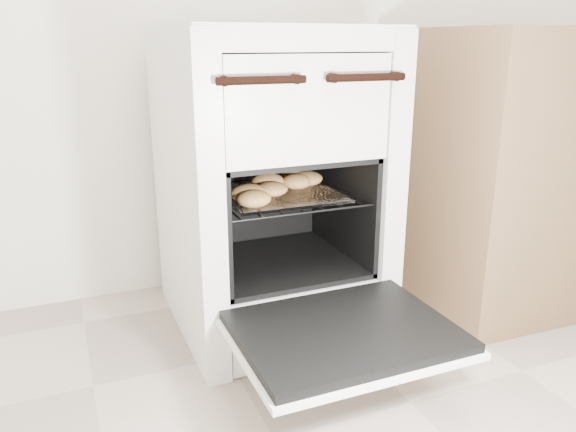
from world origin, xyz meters
The scene contains 6 objects.
stove centered at (-0.15, 1.20, 0.40)m, with size 0.54×0.60×0.82m.
oven_door centered at (-0.15, 0.75, 0.18)m, with size 0.48×0.38×0.03m.
oven_rack centered at (-0.15, 1.14, 0.40)m, with size 0.39×0.38×0.01m.
foil_sheet centered at (-0.15, 1.12, 0.40)m, with size 0.30×0.27×0.01m, color white.
baked_rolls centered at (-0.15, 1.14, 0.43)m, with size 0.33×0.30×0.05m.
counter centered at (0.73, 1.09, 0.41)m, with size 0.83×0.55×0.83m, color brown.
Camera 1 is at (-0.68, -0.21, 0.79)m, focal length 35.00 mm.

